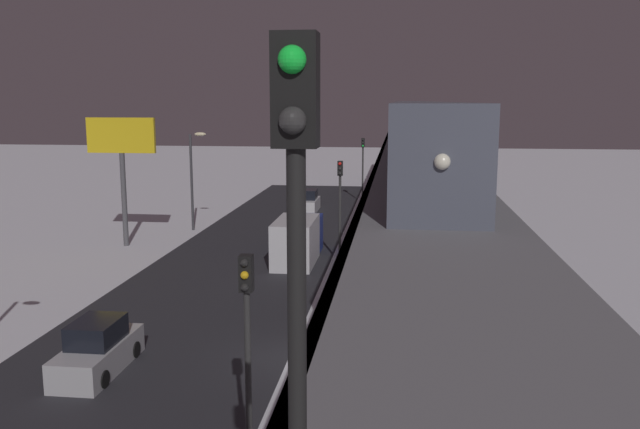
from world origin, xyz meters
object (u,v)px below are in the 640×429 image
Objects in this scene: traffic_light_near at (247,343)px; traffic_light_far at (363,161)px; box_truck at (298,239)px; sedan_white at (308,202)px; commercial_billboard at (122,148)px; rail_signal at (296,194)px; sedan_silver at (98,351)px; subway_train at (414,122)px; traffic_light_mid at (340,197)px.

traffic_light_far is at bearing -90.00° from traffic_light_near.
box_truck is 1.16× the size of traffic_light_near.
commercial_billboard is (10.62, 16.22, 6.03)m from sedan_white.
rail_signal reaches higher than sedan_white.
sedan_silver is at bearing 80.10° from traffic_light_far.
rail_signal is at bearing -82.20° from sedan_white.
rail_signal is 36.77m from box_truck.
subway_train reaches higher than commercial_billboard.
traffic_light_near is 25.16m from traffic_light_mid.
box_truck is at bearing -83.99° from sedan_white.
sedan_silver is 19.61m from traffic_light_mid.
box_truck is 14.03m from commercial_billboard.
box_truck is 1.16× the size of traffic_light_far.
subway_train is at bearing -107.95° from traffic_light_mid.
subway_train is 11.57× the size of traffic_light_far.
traffic_light_mid is at bearing 90.00° from traffic_light_far.
subway_train reaches higher than traffic_light_far.
traffic_light_far is 0.72× the size of commercial_billboard.
rail_signal is 42.39m from commercial_billboard.
box_truck is (5.47, -35.48, -7.94)m from rail_signal.
sedan_white is 0.58× the size of box_truck.
sedan_silver is 0.62× the size of box_truck.
traffic_light_far reaches higher than sedan_white.
commercial_billboard is at bearing -12.03° from traffic_light_mid.
subway_train is 49.63m from rail_signal.
sedan_silver is 11.06m from traffic_light_near.
commercial_billboard is at bearing 29.46° from subway_train.
box_truck is 24.99m from traffic_light_far.
traffic_light_mid is at bearing 72.05° from subway_train.
traffic_light_near is (-4.70, 44.65, 3.40)m from sedan_white.
commercial_billboard reaches higher than traffic_light_far.
sedan_white is 0.48× the size of commercial_billboard.
sedan_silver is 0.72× the size of traffic_light_far.
sedan_silver is 1.07× the size of sedan_white.
commercial_billboard reaches higher than box_truck.
box_truck is (7.43, 14.10, -6.99)m from subway_train.
traffic_light_mid reaches higher than sedan_white.
commercial_billboard is (12.62, -2.78, 5.48)m from box_truck.
traffic_light_near and traffic_light_far have the same top height.
traffic_light_near reaches higher than sedan_white.
traffic_light_mid is 1.00× the size of traffic_light_far.
traffic_light_far is at bearing -90.00° from traffic_light_mid.
traffic_light_mid is at bearing 169.79° from box_truck.
rail_signal is 35.47m from traffic_light_mid.
sedan_white is 0.67× the size of traffic_light_far.
commercial_billboard is at bearing -61.68° from traffic_light_near.
traffic_light_mid reaches higher than box_truck.
traffic_light_far is 26.85m from commercial_billboard.
sedan_silver is 18.91m from box_truck.
commercial_billboard is (15.32, -3.26, 2.63)m from traffic_light_mid.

